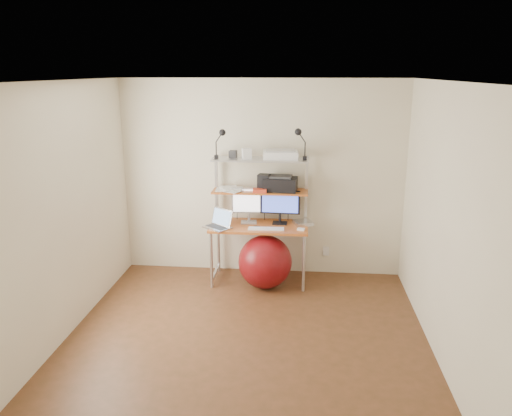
{
  "coord_description": "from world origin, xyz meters",
  "views": [
    {
      "loc": [
        0.52,
        -4.42,
        2.59
      ],
      "look_at": [
        -0.01,
        1.15,
        1.04
      ],
      "focal_mm": 35.0,
      "sensor_mm": 36.0,
      "label": 1
    }
  ],
  "objects_px": {
    "monitor_silver": "(249,203)",
    "exercise_ball": "(265,262)",
    "laptop": "(219,223)",
    "monitor_black": "(280,204)",
    "printer": "(280,184)"
  },
  "relations": [
    {
      "from": "monitor_silver",
      "to": "printer",
      "type": "height_order",
      "value": "printer"
    },
    {
      "from": "monitor_silver",
      "to": "exercise_ball",
      "type": "relative_size",
      "value": 0.73
    },
    {
      "from": "laptop",
      "to": "printer",
      "type": "xyz_separation_m",
      "value": [
        0.73,
        0.27,
        0.45
      ]
    },
    {
      "from": "monitor_silver",
      "to": "printer",
      "type": "xyz_separation_m",
      "value": [
        0.39,
        0.03,
        0.24
      ]
    },
    {
      "from": "printer",
      "to": "exercise_ball",
      "type": "bearing_deg",
      "value": -112.46
    },
    {
      "from": "printer",
      "to": "exercise_ball",
      "type": "height_order",
      "value": "printer"
    },
    {
      "from": "laptop",
      "to": "printer",
      "type": "distance_m",
      "value": 0.9
    },
    {
      "from": "monitor_black",
      "to": "laptop",
      "type": "distance_m",
      "value": 0.79
    },
    {
      "from": "laptop",
      "to": "exercise_ball",
      "type": "relative_size",
      "value": 0.63
    },
    {
      "from": "laptop",
      "to": "monitor_silver",
      "type": "bearing_deg",
      "value": 72.7
    },
    {
      "from": "monitor_silver",
      "to": "exercise_ball",
      "type": "height_order",
      "value": "monitor_silver"
    },
    {
      "from": "monitor_black",
      "to": "exercise_ball",
      "type": "bearing_deg",
      "value": -117.58
    },
    {
      "from": "exercise_ball",
      "to": "monitor_black",
      "type": "bearing_deg",
      "value": 60.3
    },
    {
      "from": "monitor_black",
      "to": "exercise_ball",
      "type": "xyz_separation_m",
      "value": [
        -0.16,
        -0.28,
        -0.66
      ]
    },
    {
      "from": "monitor_silver",
      "to": "monitor_black",
      "type": "xyz_separation_m",
      "value": [
        0.39,
        -0.0,
        -0.01
      ]
    }
  ]
}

